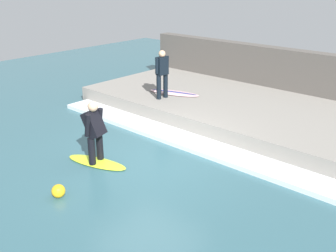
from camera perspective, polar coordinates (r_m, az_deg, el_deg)
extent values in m
plane|color=#335B66|center=(9.75, -2.89, -5.01)|extent=(28.00, 28.00, 0.00)
cube|color=gray|center=(12.65, 10.15, 2.27)|extent=(4.40, 10.28, 0.53)
cube|color=#544F49|center=(14.53, 15.52, 7.16)|extent=(0.50, 10.79, 1.91)
cube|color=silver|center=(10.71, 2.57, -2.13)|extent=(0.85, 9.77, 0.13)
ellipsoid|color=#BFE02D|center=(9.74, -10.30, -5.20)|extent=(0.90, 1.72, 0.06)
cylinder|color=black|center=(9.69, -9.88, -2.93)|extent=(0.17, 0.17, 0.66)
cylinder|color=black|center=(9.47, -11.01, -3.61)|extent=(0.17, 0.17, 0.66)
cube|color=black|center=(9.34, -10.70, 0.34)|extent=(0.51, 0.55, 0.67)
sphere|color=tan|center=(9.20, -10.87, 2.80)|extent=(0.24, 0.24, 0.24)
cylinder|color=black|center=(9.50, -9.86, 1.00)|extent=(0.12, 0.22, 0.57)
cylinder|color=black|center=(9.15, -11.59, 0.09)|extent=(0.12, 0.22, 0.57)
cylinder|color=black|center=(12.78, -0.36, 5.87)|extent=(0.15, 0.15, 0.78)
cylinder|color=black|center=(12.61, -1.35, 5.65)|extent=(0.15, 0.15, 0.78)
cube|color=black|center=(12.53, -0.87, 8.73)|extent=(0.39, 0.28, 0.58)
sphere|color=tan|center=(12.45, -0.88, 10.45)|extent=(0.22, 0.22, 0.22)
cylinder|color=black|center=(12.66, -0.13, 9.02)|extent=(0.11, 0.12, 0.50)
cylinder|color=black|center=(12.39, -1.62, 8.74)|extent=(0.11, 0.12, 0.50)
ellipsoid|color=beige|center=(13.28, 0.90, 4.84)|extent=(1.04, 1.87, 0.06)
ellipsoid|color=navy|center=(13.27, 0.90, 4.98)|extent=(0.56, 1.60, 0.01)
sphere|color=yellow|center=(8.48, -15.62, -9.07)|extent=(0.28, 0.28, 0.28)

